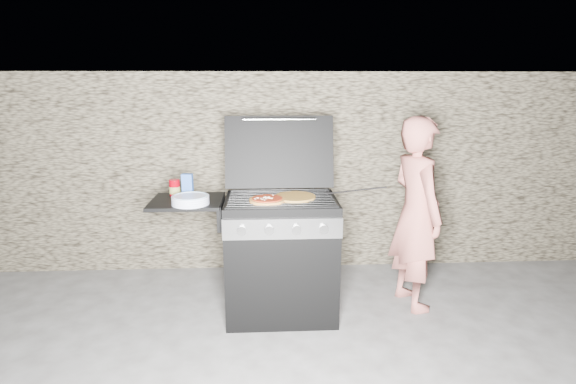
{
  "coord_description": "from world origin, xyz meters",
  "views": [
    {
      "loc": [
        -0.11,
        -3.11,
        1.73
      ],
      "look_at": [
        0.05,
        0.0,
        0.95
      ],
      "focal_mm": 28.0,
      "sensor_mm": 36.0,
      "label": 1
    }
  ],
  "objects_px": {
    "sauce_jar": "(175,187)",
    "person": "(416,214)",
    "gas_grill": "(247,257)",
    "pizza_topped": "(267,199)"
  },
  "relations": [
    {
      "from": "gas_grill",
      "to": "sauce_jar",
      "type": "relative_size",
      "value": 11.24
    },
    {
      "from": "gas_grill",
      "to": "person",
      "type": "relative_size",
      "value": 0.91
    },
    {
      "from": "sauce_jar",
      "to": "person",
      "type": "bearing_deg",
      "value": -0.94
    },
    {
      "from": "gas_grill",
      "to": "pizza_topped",
      "type": "distance_m",
      "value": 0.5
    },
    {
      "from": "person",
      "to": "pizza_topped",
      "type": "bearing_deg",
      "value": 87.07
    },
    {
      "from": "gas_grill",
      "to": "person",
      "type": "xyz_separation_m",
      "value": [
        1.28,
        0.1,
        0.28
      ]
    },
    {
      "from": "gas_grill",
      "to": "pizza_topped",
      "type": "relative_size",
      "value": 5.38
    },
    {
      "from": "gas_grill",
      "to": "sauce_jar",
      "type": "distance_m",
      "value": 0.74
    },
    {
      "from": "gas_grill",
      "to": "person",
      "type": "height_order",
      "value": "person"
    },
    {
      "from": "gas_grill",
      "to": "pizza_topped",
      "type": "bearing_deg",
      "value": -34.35
    }
  ]
}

